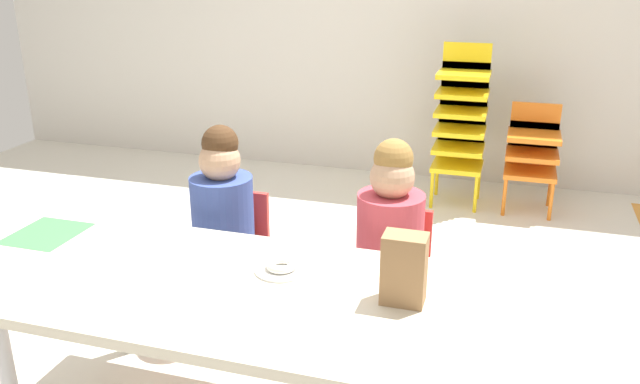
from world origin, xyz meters
The scene contains 9 objects.
ground_plane centered at (0.01, 0.00, -0.01)m, with size 6.66×4.47×0.02m.
craft_table centered at (0.14, -0.79, 0.53)m, with size 1.77×0.77×0.58m.
seated_child_near_camera centered at (-0.35, -0.18, 0.55)m, with size 0.32×0.32×0.92m.
seated_child_middle_seat centered at (0.36, -0.18, 0.55)m, with size 0.32×0.31×0.92m.
kid_chair_yellow_stack centered at (0.45, 1.72, 0.58)m, with size 0.32×0.30×1.04m.
kid_chair_orange_stack centered at (0.91, 1.72, 0.40)m, with size 0.32×0.30×0.68m.
paper_bag_brown centered at (0.51, -0.74, 0.69)m, with size 0.13×0.09×0.22m, color #9E754C.
paper_plate_near_edge centered at (0.09, -0.66, 0.58)m, with size 0.18×0.18×0.01m, color white.
donut_powdered_on_plate centered at (0.09, -0.66, 0.60)m, with size 0.10×0.10×0.03m, color white.
Camera 1 is at (0.78, -2.48, 1.56)m, focal length 36.54 mm.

